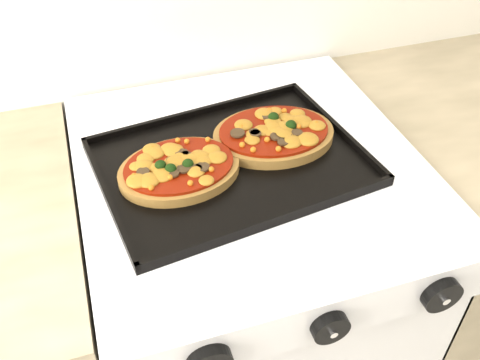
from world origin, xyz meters
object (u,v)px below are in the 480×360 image
object	(u,v)px
baking_tray	(231,161)
pizza_right	(274,133)
stove	(247,309)
pizza_left	(179,168)

from	to	relation	value
baking_tray	pizza_right	bearing A→B (deg)	13.76
pizza_right	stove	bearing A→B (deg)	-159.57
stove	baking_tray	xyz separation A→B (m)	(-0.04, -0.02, 0.47)
stove	pizza_left	size ratio (longest dim) A/B	4.46
pizza_right	baking_tray	bearing A→B (deg)	-158.66
pizza_right	pizza_left	bearing A→B (deg)	-167.20
stove	pizza_right	size ratio (longest dim) A/B	4.17
baking_tray	pizza_left	size ratio (longest dim) A/B	2.15
baking_tray	pizza_right	xyz separation A→B (m)	(0.09, 0.04, 0.01)
pizza_left	pizza_right	size ratio (longest dim) A/B	0.94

